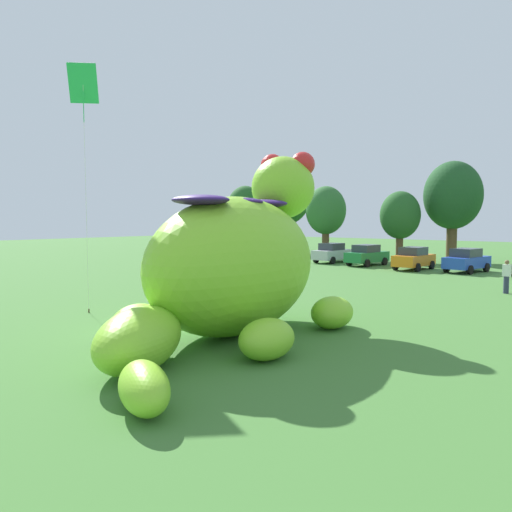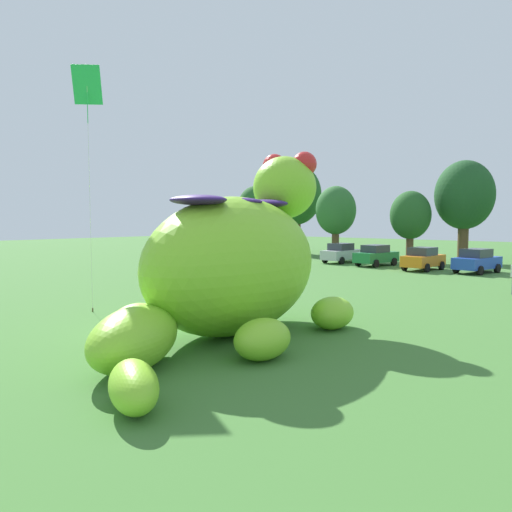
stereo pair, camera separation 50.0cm
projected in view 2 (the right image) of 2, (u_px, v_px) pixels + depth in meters
The scene contains 12 objects.
ground_plane at pixel (182, 333), 16.16m from camera, with size 160.00×160.00×0.00m, color #427533.
giant_inflatable_creature at pixel (236, 263), 15.96m from camera, with size 7.78×11.92×6.36m.
car_silver at pixel (341, 253), 42.35m from camera, with size 2.12×4.19×1.72m.
car_green at pixel (376, 255), 39.53m from camera, with size 2.35×4.29×1.72m.
car_orange at pixel (423, 259), 36.10m from camera, with size 2.12×4.19×1.72m.
car_blue at pixel (477, 261), 34.24m from camera, with size 2.47×4.33×1.72m.
tree_far_left at pixel (256, 208), 58.63m from camera, with size 4.43×4.43×7.86m.
tree_left at pixel (296, 195), 54.45m from camera, with size 5.59×5.59×9.92m.
tree_mid_left at pixel (336, 211), 48.19m from camera, with size 4.00×4.00×7.11m.
tree_centre_left at pixel (410, 216), 42.96m from camera, with size 3.56×3.56×6.31m.
tree_centre at pixel (464, 196), 42.87m from camera, with size 5.07×5.07×8.99m.
tethered_flying_kite at pixel (87, 89), 19.19m from camera, with size 1.13×1.13×9.81m.
Camera 2 is at (12.26, -10.46, 3.75)m, focal length 34.05 mm.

